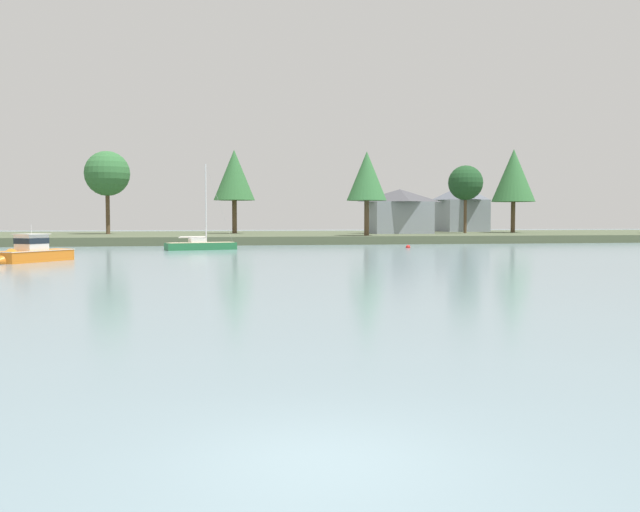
{
  "coord_description": "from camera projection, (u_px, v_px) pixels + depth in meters",
  "views": [
    {
      "loc": [
        -1.69,
        -8.73,
        3.21
      ],
      "look_at": [
        4.23,
        23.17,
        1.45
      ],
      "focal_mm": 38.12,
      "sensor_mm": 36.0,
      "label": 1
    }
  ],
  "objects": [
    {
      "name": "shore_tree_far_left",
      "position": [
        514.0,
        176.0,
        109.86
      ],
      "size": [
        6.95,
        6.95,
        13.52
      ],
      "color": "brown",
      "rests_on": "far_shore_bank"
    },
    {
      "name": "ground_plane",
      "position": [
        325.0,
        460.0,
        9.06
      ],
      "size": [
        400.0,
        400.0,
        0.0
      ],
      "primitive_type": "plane",
      "color": "gray"
    },
    {
      "name": "shore_tree_center_right",
      "position": [
        107.0,
        174.0,
        99.17
      ],
      "size": [
        6.55,
        6.55,
        12.13
      ],
      "color": "brown",
      "rests_on": "far_shore_bank"
    },
    {
      "name": "shore_tree_right_mid",
      "position": [
        466.0,
        183.0,
        105.42
      ],
      "size": [
        5.39,
        5.39,
        10.53
      ],
      "color": "brown",
      "rests_on": "far_shore_bank"
    },
    {
      "name": "shore_tree_left_mid",
      "position": [
        367.0,
        176.0,
        89.51
      ],
      "size": [
        5.29,
        5.29,
        11.12
      ],
      "color": "brown",
      "rests_on": "far_shore_bank"
    },
    {
      "name": "cottage_eastern",
      "position": [
        462.0,
        208.0,
        121.31
      ],
      "size": [
        8.11,
        8.67,
        8.25
      ],
      "color": "gray",
      "rests_on": "far_shore_bank"
    },
    {
      "name": "sailboat_green",
      "position": [
        201.0,
        248.0,
        71.5
      ],
      "size": [
        7.61,
        3.86,
        9.54
      ],
      "color": "#236B3D",
      "rests_on": "ground"
    },
    {
      "name": "shore_tree_left",
      "position": [
        234.0,
        175.0,
        103.79
      ],
      "size": [
        6.3,
        6.3,
        12.79
      ],
      "color": "brown",
      "rests_on": "far_shore_bank"
    },
    {
      "name": "mooring_buoy_red",
      "position": [
        408.0,
        247.0,
        76.15
      ],
      "size": [
        0.51,
        0.51,
        0.56
      ],
      "color": "red",
      "rests_on": "ground"
    },
    {
      "name": "cottage_hillside",
      "position": [
        400.0,
        211.0,
        103.47
      ],
      "size": [
        9.63,
        6.79,
        6.75
      ],
      "color": "gray",
      "rests_on": "far_shore_bank"
    },
    {
      "name": "far_shore_bank",
      "position": [
        206.0,
        237.0,
        103.49
      ],
      "size": [
        174.69,
        42.59,
        1.06
      ],
      "primitive_type": "cube",
      "color": "#4C563D",
      "rests_on": "ground"
    },
    {
      "name": "cruiser_orange",
      "position": [
        28.0,
        256.0,
        50.9
      ],
      "size": [
        5.49,
        6.87,
        3.56
      ],
      "color": "orange",
      "rests_on": "ground"
    }
  ]
}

